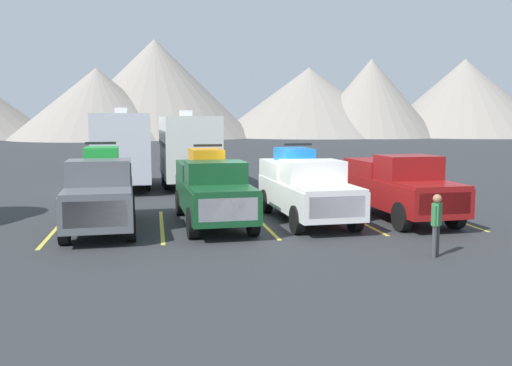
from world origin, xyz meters
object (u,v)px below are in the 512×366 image
pickup_truck_a (101,190)px  camper_trailer_b (188,147)px  pickup_truck_c (305,186)px  person_a (436,221)px  pickup_truck_b (212,188)px  pickup_truck_d (398,186)px  camper_trailer_a (122,147)px

pickup_truck_a → camper_trailer_b: (3.31, 10.15, 0.81)m
pickup_truck_c → person_a: 5.78m
pickup_truck_b → pickup_truck_d: bearing=-3.2°
pickup_truck_a → person_a: (8.45, -5.16, -0.30)m
pickup_truck_b → camper_trailer_a: bearing=109.5°
camper_trailer_b → person_a: bearing=-71.4°
camper_trailer_a → camper_trailer_b: (3.20, 0.31, -0.06)m
pickup_truck_b → camper_trailer_a: (-3.37, 9.52, 0.90)m
camper_trailer_b → pickup_truck_c: bearing=-71.5°
camper_trailer_a → person_a: bearing=-60.9°
pickup_truck_a → person_a: pickup_truck_a is taller
pickup_truck_d → camper_trailer_b: bearing=122.5°
pickup_truck_a → pickup_truck_c: bearing=2.6°
pickup_truck_b → pickup_truck_d: size_ratio=1.06×
pickup_truck_b → person_a: pickup_truck_b is taller
pickup_truck_c → camper_trailer_a: size_ratio=0.77×
camper_trailer_a → camper_trailer_b: size_ratio=0.97×
camper_trailer_b → camper_trailer_a: bearing=-174.5°
pickup_truck_b → camper_trailer_b: (-0.17, 9.83, 0.84)m
pickup_truck_a → pickup_truck_b: pickup_truck_a is taller
pickup_truck_a → pickup_truck_b: bearing=5.2°
pickup_truck_c → pickup_truck_d: bearing=-6.1°
pickup_truck_c → person_a: (1.85, -5.47, -0.26)m
pickup_truck_b → pickup_truck_c: size_ratio=1.04×
pickup_truck_c → pickup_truck_d: size_ratio=1.02×
pickup_truck_a → pickup_truck_c: (6.60, 0.30, -0.04)m
pickup_truck_d → camper_trailer_a: bearing=134.5°
pickup_truck_d → camper_trailer_a: camper_trailer_a is taller
pickup_truck_b → person_a: bearing=-47.8°
pickup_truck_d → camper_trailer_b: 12.11m
pickup_truck_a → camper_trailer_b: camper_trailer_b is taller
pickup_truck_b → person_a: 7.41m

